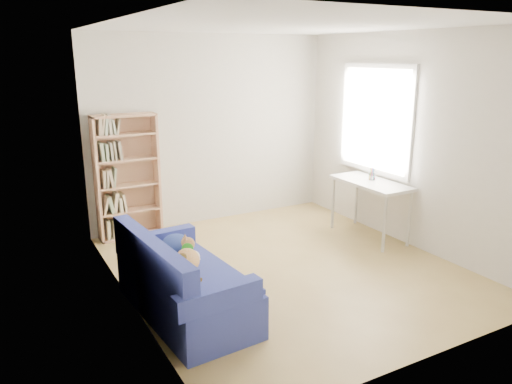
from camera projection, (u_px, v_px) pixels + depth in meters
ground at (287, 268)px, 5.61m from camera, size 4.00×4.00×0.00m
room_shell at (295, 122)px, 5.25m from camera, size 3.54×4.04×2.62m
sofa at (182, 283)px, 4.56m from camera, size 0.88×1.64×0.78m
bookshelf at (128, 182)px, 6.40m from camera, size 0.80×0.25×1.61m
desk at (371, 188)px, 6.41m from camera, size 0.51×1.11×0.75m
pen_cup at (372, 175)px, 6.46m from camera, size 0.09×0.09×0.16m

